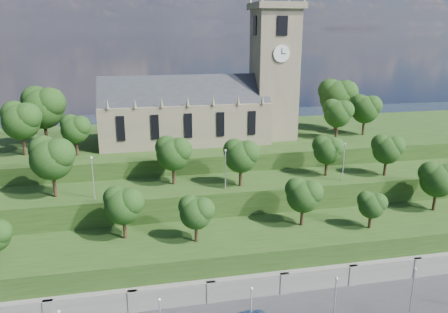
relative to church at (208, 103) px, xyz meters
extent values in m
cube|color=slate|center=(-0.79, -33.98, -20.02)|extent=(160.00, 2.00, 5.00)
cube|color=slate|center=(-15.79, -34.78, -20.02)|extent=(1.20, 0.60, 5.00)
cube|color=slate|center=(-5.79, -34.78, -20.02)|extent=(1.20, 0.60, 5.00)
cube|color=slate|center=(4.21, -34.78, -20.02)|extent=(1.20, 0.60, 5.00)
cube|color=slate|center=(14.21, -34.78, -20.02)|extent=(1.20, 0.60, 5.00)
cube|color=slate|center=(24.21, -34.78, -20.02)|extent=(1.20, 0.60, 5.00)
cube|color=#203B13|center=(-0.79, -27.98, -18.52)|extent=(160.00, 12.00, 8.00)
cube|color=#203B13|center=(-0.79, -16.98, -16.52)|extent=(160.00, 10.00, 12.00)
cube|color=#203B13|center=(-0.79, 4.02, -15.02)|extent=(160.00, 32.00, 15.00)
cube|color=#70654E|center=(-4.79, 0.02, -3.52)|extent=(32.00, 12.00, 8.00)
cube|color=#23262A|center=(-4.79, 0.02, 0.48)|extent=(32.00, 10.18, 10.18)
cone|color=#70654E|center=(-18.79, -5.98, 1.38)|extent=(0.70, 0.70, 1.80)
cone|color=#70654E|center=(-14.12, -5.98, 1.38)|extent=(0.70, 0.70, 1.80)
cone|color=#70654E|center=(-9.46, -5.98, 1.38)|extent=(0.70, 0.70, 1.80)
cone|color=#70654E|center=(-4.79, -5.98, 1.38)|extent=(0.70, 0.70, 1.80)
cone|color=#70654E|center=(-0.12, -5.98, 1.38)|extent=(0.70, 0.70, 1.80)
cone|color=#70654E|center=(4.54, -5.98, 1.38)|extent=(0.70, 0.70, 1.80)
cone|color=#70654E|center=(9.21, -5.98, 1.38)|extent=(0.70, 0.70, 1.80)
cube|color=black|center=(-16.79, -6.06, -3.02)|extent=(1.40, 0.25, 4.50)
cube|color=black|center=(-10.79, -6.06, -3.02)|extent=(1.40, 0.25, 4.50)
cube|color=black|center=(-4.79, -6.06, -3.02)|extent=(1.40, 0.25, 4.50)
cube|color=black|center=(1.21, -6.06, -3.02)|extent=(1.40, 0.25, 4.50)
cube|color=black|center=(7.21, -6.06, -3.02)|extent=(1.40, 0.25, 4.50)
cube|color=#70654E|center=(13.21, 0.02, 4.98)|extent=(8.00, 8.00, 25.00)
cube|color=#70654E|center=(13.21, 0.02, 18.08)|extent=(9.20, 9.20, 1.20)
cone|color=#70654E|center=(9.21, 4.02, 19.28)|extent=(0.80, 0.80, 1.60)
cone|color=#70654E|center=(17.21, 4.02, 19.28)|extent=(0.80, 0.80, 1.60)
cube|color=black|center=(13.21, -4.06, 14.48)|extent=(2.00, 0.25, 3.50)
cube|color=black|center=(13.21, 4.10, 14.48)|extent=(2.00, 0.25, 3.50)
cube|color=black|center=(9.13, 0.02, 14.48)|extent=(0.25, 2.00, 3.50)
cube|color=black|center=(17.29, 0.02, 14.48)|extent=(0.25, 2.00, 3.50)
cylinder|color=white|center=(13.21, -4.10, 9.48)|extent=(3.20, 0.30, 3.20)
cylinder|color=white|center=(17.33, 0.02, 9.48)|extent=(0.30, 3.20, 3.20)
cube|color=black|center=(13.21, -4.28, 9.98)|extent=(0.12, 0.05, 1.10)
cube|color=black|center=(13.61, -4.28, 9.48)|extent=(0.80, 0.05, 0.12)
cylinder|color=black|center=(-16.51, -25.98, -12.87)|extent=(0.51, 0.51, 3.30)
sphere|color=#14330E|center=(-16.51, -25.98, -9.67)|extent=(5.14, 5.14, 5.14)
sphere|color=#14330E|center=(-15.49, -26.50, -8.90)|extent=(3.86, 3.86, 3.86)
sphere|color=#14330E|center=(-17.41, -25.34, -8.65)|extent=(3.60, 3.60, 3.60)
cylinder|color=black|center=(-6.79, -28.98, -13.08)|extent=(0.49, 0.49, 2.87)
sphere|color=#14330E|center=(-6.79, -28.98, -10.31)|extent=(4.47, 4.47, 4.47)
sphere|color=#14330E|center=(-5.90, -29.43, -9.64)|extent=(3.35, 3.35, 3.35)
sphere|color=#14330E|center=(-7.57, -28.43, -9.41)|extent=(3.13, 3.13, 3.13)
cylinder|color=black|center=(9.49, -26.98, -12.94)|extent=(0.50, 0.50, 3.17)
sphere|color=#14330E|center=(9.49, -26.98, -9.87)|extent=(4.93, 4.93, 4.93)
sphere|color=#14330E|center=(10.48, -27.48, -9.13)|extent=(3.70, 3.70, 3.70)
sphere|color=#14330E|center=(8.63, -26.37, -8.89)|extent=(3.45, 3.45, 3.45)
cylinder|color=black|center=(18.97, -29.98, -13.30)|extent=(0.47, 0.47, 2.44)
sphere|color=#14330E|center=(18.97, -29.98, -10.95)|extent=(3.79, 3.79, 3.79)
sphere|color=#14330E|center=(19.73, -30.36, -10.38)|extent=(2.84, 2.84, 2.84)
sphere|color=#14330E|center=(18.31, -29.51, -10.19)|extent=(2.66, 2.66, 2.66)
cylinder|color=black|center=(32.66, -25.98, -12.78)|extent=(0.52, 0.52, 3.49)
sphere|color=#14330E|center=(32.66, -25.98, -9.41)|extent=(5.43, 5.43, 5.43)
sphere|color=#14330E|center=(33.75, -26.53, -8.59)|extent=(4.07, 4.07, 4.07)
sphere|color=#14330E|center=(31.71, -25.31, -8.32)|extent=(3.80, 3.80, 3.80)
cylinder|color=black|center=(-26.65, -17.98, -8.50)|extent=(0.54, 0.54, 4.04)
sphere|color=#14330E|center=(-26.65, -17.98, -4.60)|extent=(6.28, 6.28, 6.28)
sphere|color=#14330E|center=(-25.39, -18.61, -3.66)|extent=(4.71, 4.71, 4.71)
sphere|color=#14330E|center=(-27.75, -17.20, -3.34)|extent=(4.40, 4.40, 4.40)
cylinder|color=black|center=(-8.56, -15.98, -8.79)|extent=(0.51, 0.51, 3.46)
sphere|color=#14330E|center=(-8.56, -15.98, -5.45)|extent=(5.38, 5.38, 5.38)
sphere|color=#14330E|center=(-7.48, -16.52, -4.65)|extent=(4.03, 4.03, 4.03)
sphere|color=#14330E|center=(-9.50, -15.31, -4.38)|extent=(3.76, 3.76, 3.76)
cylinder|color=black|center=(1.91, -18.98, -8.86)|extent=(0.51, 0.51, 3.32)
sphere|color=#14330E|center=(1.91, -18.98, -5.65)|extent=(5.17, 5.17, 5.17)
sphere|color=#14330E|center=(2.94, -19.50, -4.87)|extent=(3.88, 3.88, 3.88)
sphere|color=#14330E|center=(1.00, -18.34, -4.61)|extent=(3.62, 3.62, 3.62)
cylinder|color=black|center=(17.62, -16.98, -9.01)|extent=(0.49, 0.49, 3.03)
sphere|color=#14330E|center=(17.62, -16.98, -6.08)|extent=(4.71, 4.71, 4.71)
sphere|color=#14330E|center=(18.56, -17.46, -5.37)|extent=(3.53, 3.53, 3.53)
sphere|color=#14330E|center=(16.80, -16.40, -5.14)|extent=(3.30, 3.30, 3.30)
cylinder|color=black|center=(27.62, -18.98, -8.97)|extent=(0.50, 0.50, 3.11)
sphere|color=#14330E|center=(27.62, -18.98, -5.96)|extent=(4.84, 4.84, 4.84)
sphere|color=#14330E|center=(28.58, -19.47, -5.23)|extent=(3.63, 3.63, 3.63)
sphere|color=#14330E|center=(26.77, -18.38, -4.99)|extent=(3.39, 3.39, 3.39)
cylinder|color=black|center=(-33.59, -3.98, -5.46)|extent=(0.54, 0.54, 4.12)
sphere|color=#14330E|center=(-33.59, -3.98, -1.48)|extent=(6.41, 6.41, 6.41)
sphere|color=#14330E|center=(-32.30, -4.63, -0.52)|extent=(4.81, 4.81, 4.81)
sphere|color=#14330E|center=(-34.71, -3.18, -0.20)|extent=(4.49, 4.49, 4.49)
cylinder|color=black|center=(-30.92, 2.02, -5.08)|extent=(0.58, 0.58, 4.88)
sphere|color=#14330E|center=(-30.92, 2.02, -0.37)|extent=(7.59, 7.59, 7.59)
sphere|color=#14330E|center=(-29.40, 1.26, 0.77)|extent=(5.69, 5.69, 5.69)
sphere|color=#14330E|center=(-32.25, 2.96, 1.15)|extent=(5.31, 5.31, 5.31)
cylinder|color=black|center=(-24.53, -5.98, -5.96)|extent=(0.50, 0.50, 3.13)
sphere|color=#14330E|center=(-24.53, -5.98, -2.94)|extent=(4.86, 4.86, 4.86)
sphere|color=#14330E|center=(-23.55, -6.47, -2.21)|extent=(3.65, 3.65, 3.65)
sphere|color=#14330E|center=(-25.38, -5.38, -1.96)|extent=(3.40, 3.40, 3.40)
cylinder|color=black|center=(25.47, -3.98, -5.78)|extent=(0.51, 0.51, 3.48)
sphere|color=#14330E|center=(25.47, -3.98, -2.42)|extent=(5.41, 5.41, 5.41)
sphere|color=#14330E|center=(26.55, -4.53, -1.61)|extent=(4.06, 4.06, 4.06)
sphere|color=#14330E|center=(24.52, -3.31, -1.34)|extent=(3.79, 3.79, 3.79)
cylinder|color=black|center=(29.04, 4.02, -5.12)|extent=(0.57, 0.57, 4.80)
sphere|color=#14330E|center=(29.04, 4.02, -0.49)|extent=(7.46, 7.46, 7.46)
sphere|color=#14330E|center=(30.54, 3.27, 0.63)|extent=(5.60, 5.60, 5.60)
sphere|color=#14330E|center=(27.74, 4.95, 1.01)|extent=(5.22, 5.22, 5.22)
cylinder|color=black|center=(32.53, -1.98, -5.69)|extent=(0.52, 0.52, 3.66)
sphere|color=#14330E|center=(32.53, -1.98, -2.15)|extent=(5.69, 5.69, 5.69)
sphere|color=#14330E|center=(33.67, -2.55, -1.30)|extent=(4.27, 4.27, 4.27)
sphere|color=#14330E|center=(31.54, -1.27, -1.01)|extent=(3.99, 3.99, 3.99)
sphere|color=silver|center=(-22.79, -43.48, -13.32)|extent=(0.36, 0.36, 0.36)
sphere|color=silver|center=(-12.79, -43.48, -13.32)|extent=(0.36, 0.36, 0.36)
sphere|color=silver|center=(-2.79, -43.48, -13.32)|extent=(0.36, 0.36, 0.36)
cylinder|color=#B2B2B7|center=(7.21, -43.48, -16.98)|extent=(0.16, 0.16, 7.08)
sphere|color=silver|center=(7.21, -43.48, -13.32)|extent=(0.36, 0.36, 0.36)
cylinder|color=#B2B2B7|center=(17.21, -43.48, -16.98)|extent=(0.16, 0.16, 7.08)
sphere|color=silver|center=(17.21, -43.48, -13.32)|extent=(0.36, 0.36, 0.36)
cylinder|color=#B2B2B7|center=(-20.79, -19.98, -7.40)|extent=(0.16, 0.16, 6.23)
sphere|color=silver|center=(-20.79, -19.98, -4.17)|extent=(0.36, 0.36, 0.36)
cylinder|color=#B2B2B7|center=(-0.79, -19.98, -7.40)|extent=(0.16, 0.16, 6.23)
sphere|color=silver|center=(-0.79, -19.98, -4.17)|extent=(0.36, 0.36, 0.36)
cylinder|color=#B2B2B7|center=(19.21, -19.98, -7.40)|extent=(0.16, 0.16, 6.23)
sphere|color=silver|center=(19.21, -19.98, -4.17)|extent=(0.36, 0.36, 0.36)
camera|label=1|loc=(-14.13, -83.60, 13.89)|focal=35.00mm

